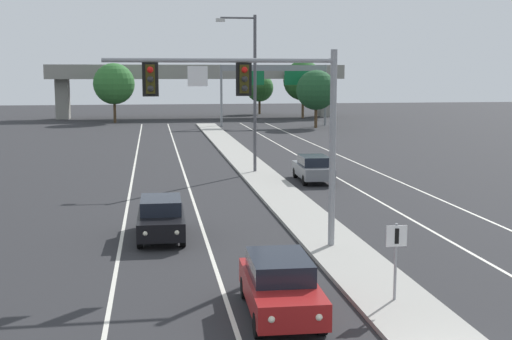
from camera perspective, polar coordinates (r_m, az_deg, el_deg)
The scene contains 17 objects.
median_island at distance 32.11m, azimuth 3.48°, elevation -3.39°, with size 2.40×110.00×0.15m, color #9E9B93.
lane_stripe_oncoming_center at distance 38.35m, azimuth -5.64°, elevation -1.62°, with size 0.14×100.00×0.01m, color silver.
lane_stripe_receding_center at distance 39.96m, azimuth 7.95°, elevation -1.26°, with size 0.14×100.00×0.01m, color silver.
edge_stripe_left at distance 38.32m, azimuth -10.57°, elevation -1.73°, with size 0.14×100.00×0.01m, color silver.
edge_stripe_right at distance 41.02m, azimuth 12.37°, elevation -1.13°, with size 0.14×100.00×0.01m, color silver.
overhead_signal_mast at distance 24.18m, azimuth 0.36°, elevation 5.49°, with size 8.30×0.44×7.20m.
median_sign_post at distance 19.46m, azimuth 11.73°, elevation -6.65°, with size 0.60×0.10×2.20m.
street_lamp_median at distance 43.63m, azimuth -0.38°, elevation 7.25°, with size 2.58×0.28×10.00m.
car_oncoming_red at distance 18.55m, azimuth 2.05°, elevation -9.68°, with size 1.91×4.51×1.58m.
car_oncoming_black at distance 27.17m, azimuth -8.01°, elevation -3.98°, with size 1.88×4.49×1.58m.
car_receding_grey at distance 40.91m, azimuth 4.84°, elevation 0.17°, with size 1.92×4.51×1.58m.
highway_sign_gantry at distance 83.49m, azimuth 1.54°, elevation 7.96°, with size 13.28×0.42×7.50m.
overpass_bridge at distance 99.57m, azimuth -4.95°, elevation 7.75°, with size 42.40×6.40×7.65m.
tree_far_right_c at distance 81.03m, azimuth 5.10°, elevation 6.73°, with size 4.75×4.75×6.87m.
tree_far_right_a at distance 107.96m, azimuth 0.30°, elevation 6.95°, with size 4.41×4.41×6.38m.
tree_far_left_b at distance 90.93m, azimuth -11.90°, elevation 7.13°, with size 5.39×5.39×7.79m.
tree_far_right_b at distance 98.14m, azimuth 3.99°, elevation 7.53°, with size 5.72×5.72×8.27m.
Camera 1 is at (-6.71, -12.74, 6.52)m, focal length 47.42 mm.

